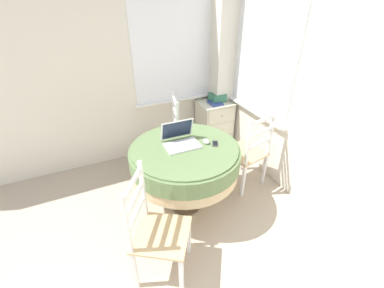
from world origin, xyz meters
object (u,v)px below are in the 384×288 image
Objects in this scene: computer_mouse at (206,141)px; dining_chair_near_back_window at (166,136)px; laptop at (180,140)px; corner_cabinet at (214,124)px; dining_chair_near_right_window at (248,152)px; storage_box at (217,97)px; cell_phone at (215,143)px; round_dining_table at (185,159)px; book_on_cabinet at (215,103)px; dining_chair_camera_near at (156,232)px.

dining_chair_near_back_window is (-0.16, 0.83, -0.33)m from computer_mouse.
laptop is at bearing 158.61° from computer_mouse.
corner_cabinet is (0.88, 0.24, -0.11)m from dining_chair_near_back_window.
storage_box is at bearing 81.00° from dining_chair_near_right_window.
dining_chair_near_back_window is (-0.24, 0.88, -0.31)m from cell_phone.
round_dining_table is at bearing 174.16° from computer_mouse.
storage_box reaches higher than corner_cabinet.
dining_chair_near_right_window is at bearing -3.11° from laptop.
book_on_cabinet is at bearing 56.26° from computer_mouse.
cell_phone is at bearing -119.81° from corner_cabinet.
computer_mouse is 0.09m from cell_phone.
dining_chair_camera_near reaches higher than computer_mouse.
book_on_cabinet is (-0.04, -0.05, 0.37)m from corner_cabinet.
cell_phone is 1.36m from corner_cabinet.
dining_chair_near_right_window is (0.76, -0.78, 0.00)m from dining_chair_near_back_window.
dining_chair_near_right_window is 4.81× the size of storage_box.
dining_chair_near_back_window reaches higher than round_dining_table.
dining_chair_near_back_window is (0.07, 0.81, -0.16)m from round_dining_table.
dining_chair_near_right_window is at bearing -99.00° from storage_box.
dining_chair_near_right_window is at bearing 10.95° from cell_phone.
dining_chair_camera_near is (-0.61, -1.44, 0.00)m from dining_chair_near_back_window.
laptop is 0.94m from dining_chair_camera_near.
dining_chair_near_right_window and dining_chair_camera_near have the same top height.
laptop is at bearing -135.09° from storage_box.
laptop reaches higher than storage_box.
cell_phone is (0.31, -0.07, 0.15)m from round_dining_table.
corner_cabinet is 0.42m from storage_box.
storage_box is at bearing 47.34° from round_dining_table.
computer_mouse is at bearing 38.33° from dining_chair_camera_near.
cell_phone is at bearing -119.41° from book_on_cabinet.
storage_box is 0.96× the size of book_on_cabinet.
cell_phone is 0.12× the size of dining_chair_near_back_window.
book_on_cabinet is (-0.08, -0.08, -0.05)m from storage_box.
dining_chair_camera_near reaches higher than book_on_cabinet.
dining_chair_near_back_window is at bearing -167.15° from book_on_cabinet.
cell_phone is 0.12× the size of dining_chair_near_right_window.
dining_chair_near_back_window reaches higher than laptop.
laptop is 1.60× the size of book_on_cabinet.
laptop is at bearing -96.84° from dining_chair_near_back_window.
dining_chair_camera_near is (-1.36, -0.66, 0.00)m from dining_chair_near_right_window.
cell_phone reaches higher than round_dining_table.
cell_phone is 0.17× the size of corner_cabinet.
storage_box is at bearing 16.36° from dining_chair_near_back_window.
computer_mouse is 0.39× the size of book_on_cabinet.
dining_chair_near_right_window is (0.60, 0.05, -0.33)m from computer_mouse.
storage_box is (0.17, 1.05, 0.30)m from dining_chair_near_right_window.
laptop is at bearing -134.71° from corner_cabinet.
cell_phone is at bearing -75.10° from dining_chair_near_back_window.
dining_chair_near_back_window reaches higher than computer_mouse.
cell_phone is 1.34m from storage_box.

